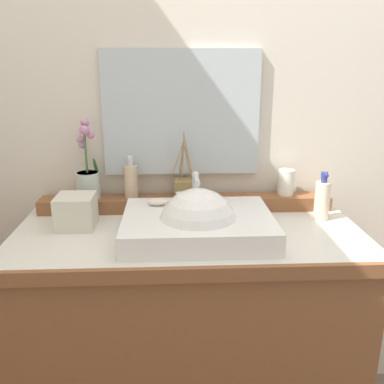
# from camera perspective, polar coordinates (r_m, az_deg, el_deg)

# --- Properties ---
(wall_back) EXTENTS (2.69, 0.20, 2.75)m
(wall_back) POSITION_cam_1_polar(r_m,az_deg,el_deg) (1.73, -1.08, 15.28)
(wall_back) COLOR beige
(wall_back) RESTS_ON ground
(vanity_cabinet) EXTENTS (1.20, 0.57, 0.88)m
(vanity_cabinet) POSITION_cam_1_polar(r_m,az_deg,el_deg) (1.67, -0.45, -19.34)
(vanity_cabinet) COLOR brown
(vanity_cabinet) RESTS_ON ground
(back_ledge) EXTENTS (1.13, 0.10, 0.05)m
(back_ledge) POSITION_cam_1_polar(r_m,az_deg,el_deg) (1.64, -0.81, -1.53)
(back_ledge) COLOR brown
(back_ledge) RESTS_ON vanity_cabinet
(sink_basin) EXTENTS (0.49, 0.38, 0.28)m
(sink_basin) POSITION_cam_1_polar(r_m,az_deg,el_deg) (1.39, 0.80, -4.70)
(sink_basin) COLOR white
(sink_basin) RESTS_ON vanity_cabinet
(soap_bar) EXTENTS (0.07, 0.04, 0.02)m
(soap_bar) POSITION_cam_1_polar(r_m,az_deg,el_deg) (1.48, -4.70, -1.34)
(soap_bar) COLOR beige
(soap_bar) RESTS_ON sink_basin
(potted_plant) EXTENTS (0.09, 0.09, 0.30)m
(potted_plant) POSITION_cam_1_polar(r_m,az_deg,el_deg) (1.65, -13.93, 2.04)
(potted_plant) COLOR silver
(potted_plant) RESTS_ON back_ledge
(soap_dispenser) EXTENTS (0.05, 0.05, 0.16)m
(soap_dispenser) POSITION_cam_1_polar(r_m,az_deg,el_deg) (1.62, -8.27, 1.54)
(soap_dispenser) COLOR #D2B591
(soap_dispenser) RESTS_ON back_ledge
(tumbler_cup) EXTENTS (0.06, 0.06, 0.10)m
(tumbler_cup) POSITION_cam_1_polar(r_m,az_deg,el_deg) (1.69, 12.62, 1.30)
(tumbler_cup) COLOR white
(tumbler_cup) RESTS_ON back_ledge
(reed_diffuser) EXTENTS (0.10, 0.10, 0.25)m
(reed_diffuser) POSITION_cam_1_polar(r_m,az_deg,el_deg) (1.63, -1.05, 0.65)
(reed_diffuser) COLOR olive
(reed_diffuser) RESTS_ON back_ledge
(lotion_bottle) EXTENTS (0.05, 0.06, 0.18)m
(lotion_bottle) POSITION_cam_1_polar(r_m,az_deg,el_deg) (1.60, 17.22, -1.00)
(lotion_bottle) COLOR beige
(lotion_bottle) RESTS_ON vanity_cabinet
(tissue_box) EXTENTS (0.13, 0.13, 0.12)m
(tissue_box) POSITION_cam_1_polar(r_m,az_deg,el_deg) (1.52, -15.44, -2.56)
(tissue_box) COLOR beige
(tissue_box) RESTS_ON vanity_cabinet
(mirror) EXTENTS (0.59, 0.02, 0.47)m
(mirror) POSITION_cam_1_polar(r_m,az_deg,el_deg) (1.62, -1.46, 10.60)
(mirror) COLOR silver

